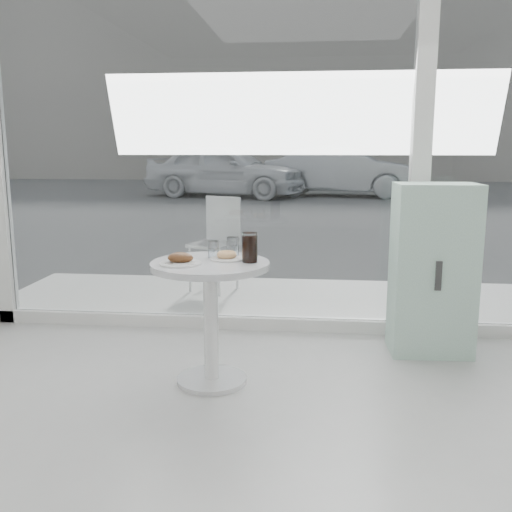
# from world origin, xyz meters

# --- Properties ---
(storefront) EXTENTS (5.00, 0.14, 3.00)m
(storefront) POSITION_xyz_m (0.07, 3.00, 1.71)
(storefront) COLOR white
(storefront) RESTS_ON ground
(main_table) EXTENTS (0.72, 0.72, 0.77)m
(main_table) POSITION_xyz_m (-0.50, 1.90, 0.55)
(main_table) COLOR silver
(main_table) RESTS_ON ground
(patio_deck) EXTENTS (5.60, 1.60, 0.05)m
(patio_deck) POSITION_xyz_m (0.00, 3.80, 0.03)
(patio_deck) COLOR silver
(patio_deck) RESTS_ON ground
(street) EXTENTS (40.00, 24.00, 0.00)m
(street) POSITION_xyz_m (0.00, 16.00, -0.00)
(street) COLOR #3E3E3E
(street) RESTS_ON ground
(far_building) EXTENTS (40.00, 2.00, 8.00)m
(far_building) POSITION_xyz_m (0.00, 25.00, 4.00)
(far_building) COLOR gray
(far_building) RESTS_ON ground
(mint_cabinet) EXTENTS (0.57, 0.40, 1.21)m
(mint_cabinet) POSITION_xyz_m (0.96, 2.60, 0.60)
(mint_cabinet) COLOR #90B8A3
(mint_cabinet) RESTS_ON ground
(patio_chair) EXTENTS (0.52, 0.52, 0.92)m
(patio_chair) POSITION_xyz_m (-0.84, 4.10, 0.57)
(patio_chair) COLOR silver
(patio_chair) RESTS_ON patio_deck
(car_white) EXTENTS (4.98, 2.90, 1.59)m
(car_white) POSITION_xyz_m (-2.56, 15.41, 0.80)
(car_white) COLOR silver
(car_white) RESTS_ON street
(car_silver) EXTENTS (4.74, 2.30, 1.50)m
(car_silver) POSITION_xyz_m (0.93, 15.99, 0.75)
(car_silver) COLOR #9A9DA1
(car_silver) RESTS_ON street
(plate_fritter) EXTENTS (0.25, 0.25, 0.07)m
(plate_fritter) POSITION_xyz_m (-0.66, 1.81, 0.80)
(plate_fritter) COLOR silver
(plate_fritter) RESTS_ON main_table
(plate_donut) EXTENTS (0.21, 0.21, 0.05)m
(plate_donut) POSITION_xyz_m (-0.41, 1.97, 0.79)
(plate_donut) COLOR silver
(plate_donut) RESTS_ON main_table
(water_tumbler_a) EXTENTS (0.07, 0.07, 0.11)m
(water_tumbler_a) POSITION_xyz_m (-0.50, 2.03, 0.82)
(water_tumbler_a) COLOR white
(water_tumbler_a) RESTS_ON main_table
(water_tumbler_b) EXTENTS (0.08, 0.08, 0.13)m
(water_tumbler_b) POSITION_xyz_m (-0.39, 2.08, 0.83)
(water_tumbler_b) COLOR white
(water_tumbler_b) RESTS_ON main_table
(cola_glass) EXTENTS (0.09, 0.09, 0.18)m
(cola_glass) POSITION_xyz_m (-0.26, 1.92, 0.86)
(cola_glass) COLOR white
(cola_glass) RESTS_ON main_table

